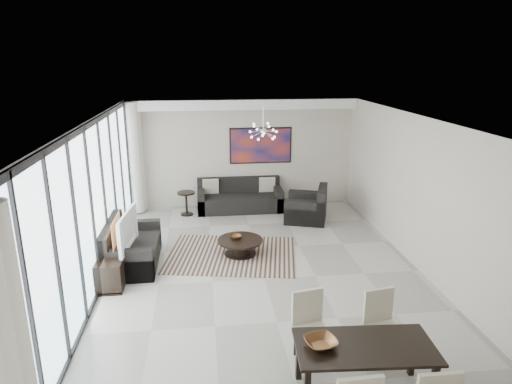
{
  "coord_description": "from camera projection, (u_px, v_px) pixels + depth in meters",
  "views": [
    {
      "loc": [
        -1.05,
        -7.55,
        3.95
      ],
      "look_at": [
        0.02,
        1.46,
        1.25
      ],
      "focal_mm": 32.0,
      "sensor_mm": 36.0,
      "label": 1
    }
  ],
  "objects": [
    {
      "name": "rug",
      "position": [
        232.0,
        254.0,
        9.47
      ],
      "size": [
        2.92,
        2.43,
        0.01
      ],
      "primitive_type": "cube",
      "rotation": [
        0.0,
        0.0,
        -0.18
      ],
      "color": "black",
      "rests_on": "floor"
    },
    {
      "name": "tv_console",
      "position": [
        115.0,
        261.0,
        8.56
      ],
      "size": [
        0.48,
        1.72,
        0.54
      ],
      "primitive_type": "cube",
      "color": "black",
      "rests_on": "floor"
    },
    {
      "name": "television",
      "position": [
        121.0,
        230.0,
        8.41
      ],
      "size": [
        0.28,
        1.19,
        0.68
      ],
      "primitive_type": "imported",
      "rotation": [
        0.0,
        0.0,
        1.46
      ],
      "color": "gray",
      "rests_on": "tv_console"
    },
    {
      "name": "room_shell",
      "position": [
        291.0,
        204.0,
        8.07
      ],
      "size": [
        6.0,
        9.0,
        2.9
      ],
      "color": "#A8A39B",
      "rests_on": "ground"
    },
    {
      "name": "armchair",
      "position": [
        308.0,
        209.0,
        11.4
      ],
      "size": [
        1.25,
        1.29,
        0.87
      ],
      "color": "black",
      "rests_on": "floor"
    },
    {
      "name": "side_table",
      "position": [
        186.0,
        199.0,
        11.74
      ],
      "size": [
        0.45,
        0.45,
        0.62
      ],
      "color": "black",
      "rests_on": "floor"
    },
    {
      "name": "coffee_table",
      "position": [
        240.0,
        246.0,
        9.44
      ],
      "size": [
        0.94,
        0.94,
        0.33
      ],
      "color": "black",
      "rests_on": "floor"
    },
    {
      "name": "painting",
      "position": [
        261.0,
        146.0,
        12.27
      ],
      "size": [
        1.68,
        0.04,
        0.98
      ],
      "primitive_type": "cube",
      "color": "#B43519",
      "rests_on": "room_shell"
    },
    {
      "name": "dining_table",
      "position": [
        365.0,
        352.0,
        5.39
      ],
      "size": [
        1.69,
        0.93,
        0.68
      ],
      "color": "black",
      "rests_on": "floor"
    },
    {
      "name": "dining_chair_ne",
      "position": [
        381.0,
        319.0,
        6.15
      ],
      "size": [
        0.51,
        0.51,
        0.95
      ],
      "color": "beige",
      "rests_on": "floor"
    },
    {
      "name": "bowl_coffee",
      "position": [
        236.0,
        237.0,
        9.43
      ],
      "size": [
        0.28,
        0.28,
        0.08
      ],
      "primitive_type": "imported",
      "rotation": [
        0.0,
        0.0,
        -0.15
      ],
      "color": "brown",
      "rests_on": "coffee_table"
    },
    {
      "name": "soffit",
      "position": [
        242.0,
        104.0,
        11.73
      ],
      "size": [
        5.98,
        0.4,
        0.26
      ],
      "primitive_type": "cube",
      "color": "white",
      "rests_on": "room_shell"
    },
    {
      "name": "sofa_main",
      "position": [
        240.0,
        199.0,
        12.21
      ],
      "size": [
        2.24,
        0.92,
        0.81
      ],
      "color": "black",
      "rests_on": "floor"
    },
    {
      "name": "window_wall",
      "position": [
        97.0,
        210.0,
        7.69
      ],
      "size": [
        0.37,
        8.95,
        2.9
      ],
      "color": "silver",
      "rests_on": "floor"
    },
    {
      "name": "loveseat",
      "position": [
        130.0,
        250.0,
        8.97
      ],
      "size": [
        0.97,
        1.73,
        0.87
      ],
      "color": "black",
      "rests_on": "floor"
    },
    {
      "name": "bowl_dining",
      "position": [
        321.0,
        343.0,
        5.34
      ],
      "size": [
        0.45,
        0.45,
        0.09
      ],
      "primitive_type": "imported",
      "rotation": [
        0.0,
        0.0,
        0.23
      ],
      "color": "brown",
      "rests_on": "dining_table"
    },
    {
      "name": "dining_chair_nw",
      "position": [
        310.0,
        321.0,
        6.11
      ],
      "size": [
        0.52,
        0.52,
        0.96
      ],
      "color": "beige",
      "rests_on": "floor"
    },
    {
      "name": "chandelier",
      "position": [
        263.0,
        131.0,
        10.17
      ],
      "size": [
        0.66,
        0.66,
        0.71
      ],
      "color": "silver",
      "rests_on": "room_shell"
    }
  ]
}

